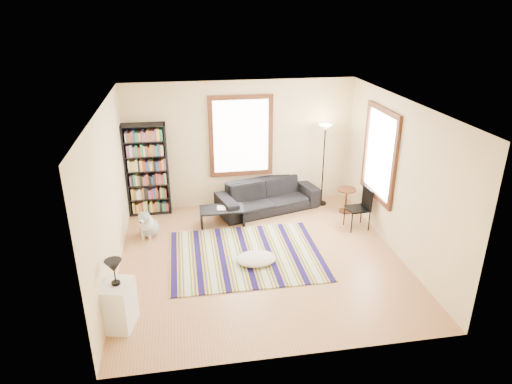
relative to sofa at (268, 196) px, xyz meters
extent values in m
cube|color=#B67653|center=(-0.52, -2.05, -0.38)|extent=(5.00, 5.00, 0.10)
cube|color=white|center=(-0.52, -2.05, 2.52)|extent=(5.00, 5.00, 0.10)
cube|color=beige|center=(-0.52, 0.50, 1.07)|extent=(5.00, 0.10, 2.80)
cube|color=beige|center=(-0.52, -4.60, 1.07)|extent=(5.00, 0.10, 2.80)
cube|color=beige|center=(-3.07, -2.05, 1.07)|extent=(0.10, 5.00, 2.80)
cube|color=beige|center=(2.03, -2.05, 1.07)|extent=(0.10, 5.00, 2.80)
cube|color=white|center=(-0.52, 0.42, 1.27)|extent=(1.20, 0.06, 1.60)
cube|color=white|center=(1.95, -1.25, 1.27)|extent=(0.06, 1.20, 1.60)
cube|color=#140C40|center=(-0.77, -1.91, -0.32)|extent=(2.77, 2.22, 0.02)
imported|color=black|center=(0.00, 0.00, 0.00)|extent=(1.44, 2.38, 0.65)
cube|color=black|center=(-2.57, 0.27, 0.67)|extent=(0.90, 0.30, 2.00)
cube|color=black|center=(-1.08, -0.56, -0.15)|extent=(0.93, 0.56, 0.36)
imported|color=beige|center=(-1.18, -0.56, 0.05)|extent=(0.20, 0.26, 0.02)
imported|color=beige|center=(-0.93, -0.51, 0.04)|extent=(0.25, 0.26, 0.02)
ellipsoid|color=beige|center=(-0.63, -2.20, -0.24)|extent=(0.84, 0.72, 0.18)
cylinder|color=#4D2813|center=(1.68, -0.40, -0.06)|extent=(0.52, 0.52, 0.54)
cube|color=black|center=(1.63, -1.18, 0.10)|extent=(0.45, 0.43, 0.86)
cube|color=white|center=(-2.82, -3.54, 0.02)|extent=(0.49, 0.58, 0.70)
camera|label=1|loc=(-1.79, -9.11, 3.99)|focal=32.00mm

